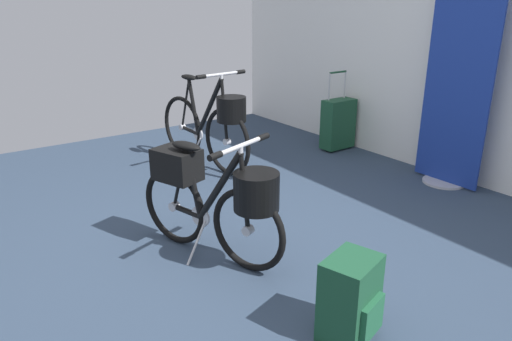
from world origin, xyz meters
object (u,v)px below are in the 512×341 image
object	(u,v)px
folding_bike_foreground	(214,195)
handbag_on_floor	(351,299)
floor_banner_stand	(456,97)
display_bike_left	(211,124)
rolling_suitcase	(338,124)

from	to	relation	value
folding_bike_foreground	handbag_on_floor	bearing A→B (deg)	7.74
floor_banner_stand	display_bike_left	distance (m)	2.15
folding_bike_foreground	rolling_suitcase	world-z (taller)	rolling_suitcase
floor_banner_stand	handbag_on_floor	xyz separation A→B (m)	(0.93, -2.16, -0.56)
handbag_on_floor	floor_banner_stand	bearing A→B (deg)	113.36
folding_bike_foreground	handbag_on_floor	xyz separation A→B (m)	(1.00, 0.14, -0.21)
floor_banner_stand	display_bike_left	world-z (taller)	floor_banner_stand
folding_bike_foreground	display_bike_left	distance (m)	1.69
folding_bike_foreground	display_bike_left	xyz separation A→B (m)	(-1.46, 0.84, 0.01)
display_bike_left	rolling_suitcase	bearing A→B (deg)	79.81
rolling_suitcase	floor_banner_stand	bearing A→B (deg)	2.24
rolling_suitcase	handbag_on_floor	distance (m)	3.06
folding_bike_foreground	handbag_on_floor	distance (m)	1.04
folding_bike_foreground	handbag_on_floor	size ratio (longest dim) A/B	2.58
floor_banner_stand	display_bike_left	bearing A→B (deg)	-136.33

